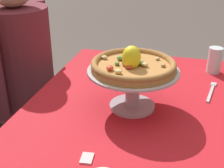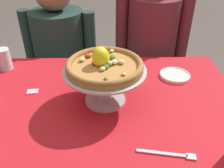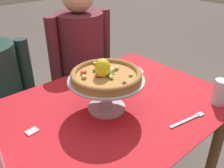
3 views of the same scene
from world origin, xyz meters
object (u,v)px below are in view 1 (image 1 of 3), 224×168
pizza_stand (132,83)px  dinner_fork (211,91)px  sugar_packet (87,158)px  diner_right (25,89)px  pizza (132,65)px  side_plate (107,67)px  water_glass_front_right (214,62)px

pizza_stand → dinner_fork: size_ratio=1.73×
sugar_packet → diner_right: diner_right is taller
pizza → sugar_packet: bearing=168.7°
side_plate → dinner_fork: (-0.14, -0.50, -0.01)m
pizza_stand → side_plate: (0.35, 0.19, -0.09)m
side_plate → water_glass_front_right: bearing=-81.0°
pizza_stand → water_glass_front_right: pizza_stand is taller
pizza → diner_right: bearing=64.6°
pizza → water_glass_front_right: pizza is taller
pizza → sugar_packet: 0.39m
pizza_stand → water_glass_front_right: (0.43, -0.32, -0.05)m
water_glass_front_right → diner_right: diner_right is taller
side_plate → diner_right: diner_right is taller
dinner_fork → side_plate: bearing=74.7°
dinner_fork → sugar_packet: bearing=145.9°
sugar_packet → diner_right: size_ratio=0.04×
pizza_stand → dinner_fork: (0.22, -0.31, -0.10)m
pizza → diner_right: (0.31, 0.64, -0.33)m
pizza_stand → water_glass_front_right: 0.54m
side_plate → dinner_fork: size_ratio=0.78×
sugar_packet → side_plate: bearing=10.2°
water_glass_front_right → pizza_stand: bearing=143.4°
side_plate → dinner_fork: bearing=-105.3°
sugar_packet → diner_right: bearing=41.9°
diner_right → water_glass_front_right: bearing=-82.4°
pizza_stand → side_plate: size_ratio=2.21×
pizza_stand → pizza: pizza is taller
side_plate → dinner_fork: 0.52m
water_glass_front_right → diner_right: 1.00m
dinner_fork → sugar_packet: (-0.55, 0.38, -0.00)m
side_plate → sugar_packet: 0.70m
water_glass_front_right → dinner_fork: (-0.22, 0.01, -0.05)m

